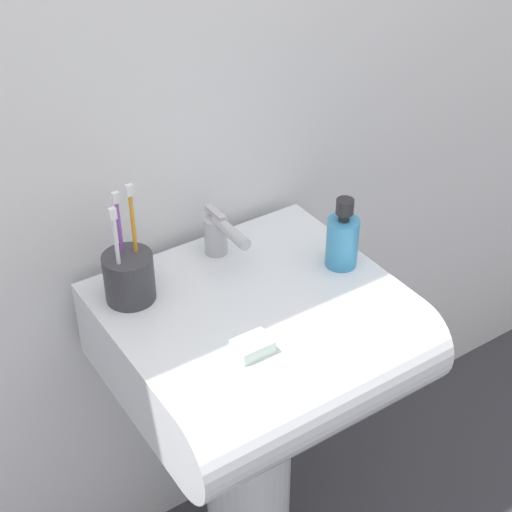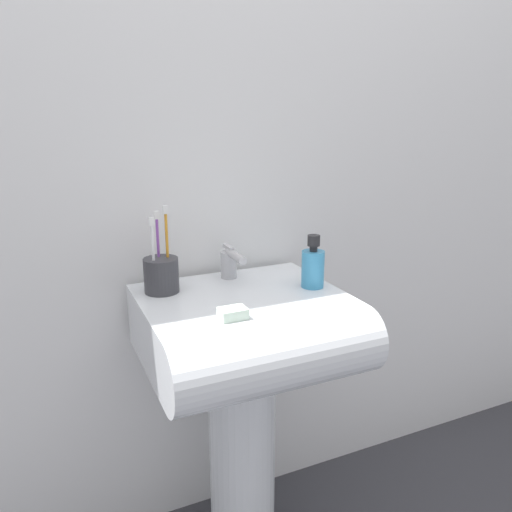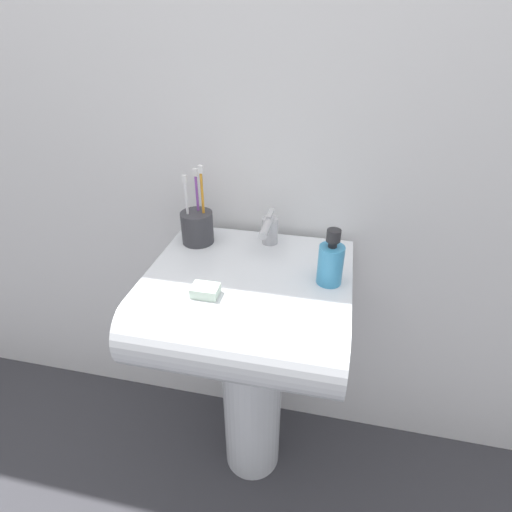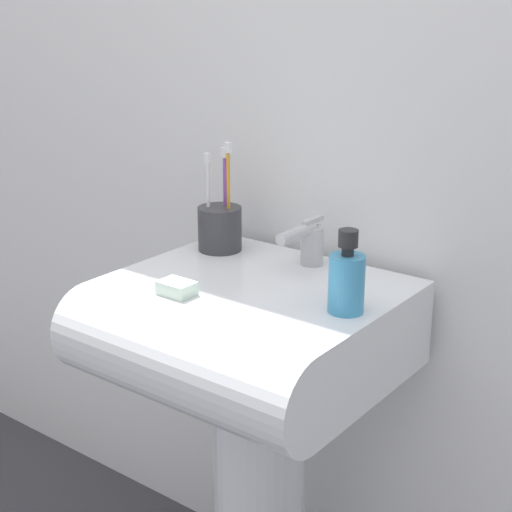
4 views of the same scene
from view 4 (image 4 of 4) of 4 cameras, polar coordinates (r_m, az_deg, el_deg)
The scene contains 7 objects.
wall_back at distance 1.50m, azimuth 5.95°, elevation 15.97°, with size 5.00×0.05×2.40m, color white.
sink_pedestal at distance 1.62m, azimuth 0.20°, elevation -17.60°, with size 0.18×0.18×0.62m, color white.
sink_basin at distance 1.38m, azimuth -1.19°, elevation -5.65°, with size 0.50×0.47×0.16m.
faucet at distance 1.46m, azimuth 3.83°, elevation 1.04°, with size 0.04×0.13×0.09m.
toothbrush_cup at distance 1.56m, azimuth -2.65°, elevation 2.12°, with size 0.09×0.09×0.22m.
soap_bottle at distance 1.26m, azimuth 6.61°, elevation -1.73°, with size 0.06×0.06×0.14m.
bar_soap at distance 1.34m, azimuth -5.79°, elevation -2.34°, with size 0.06×0.04×0.02m, color silver.
Camera 4 is at (0.79, -1.04, 1.27)m, focal length 55.00 mm.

